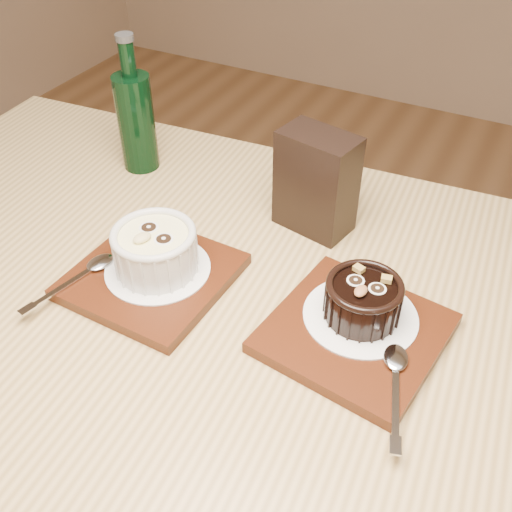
{
  "coord_description": "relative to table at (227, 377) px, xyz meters",
  "views": [
    {
      "loc": [
        0.15,
        -0.14,
        1.25
      ],
      "look_at": [
        -0.09,
        0.33,
        0.81
      ],
      "focal_mm": 42.0,
      "sensor_mm": 36.0,
      "label": 1
    }
  ],
  "objects": [
    {
      "name": "table",
      "position": [
        0.0,
        0.0,
        0.0
      ],
      "size": [
        1.25,
        0.88,
        0.75
      ],
      "rotation": [
        0.0,
        0.0,
        0.07
      ],
      "color": "#9B7943",
      "rests_on": "ground"
    },
    {
      "name": "tray_left",
      "position": [
        -0.12,
        0.03,
        0.1
      ],
      "size": [
        0.19,
        0.19,
        0.01
      ],
      "primitive_type": "cube",
      "rotation": [
        0.0,
        0.0,
        -0.04
      ],
      "color": "#481D0C",
      "rests_on": "table"
    },
    {
      "name": "doily_left",
      "position": [
        -0.11,
        0.03,
        0.11
      ],
      "size": [
        0.13,
        0.13,
        0.0
      ],
      "primitive_type": "cylinder",
      "color": "white",
      "rests_on": "tray_left"
    },
    {
      "name": "ramekin_white",
      "position": [
        -0.11,
        0.03,
        0.14
      ],
      "size": [
        0.1,
        0.1,
        0.06
      ],
      "rotation": [
        0.0,
        0.0,
        -0.35
      ],
      "color": "silver",
      "rests_on": "doily_left"
    },
    {
      "name": "spoon_left",
      "position": [
        -0.19,
        -0.02,
        0.11
      ],
      "size": [
        0.05,
        0.14,
        0.01
      ],
      "primitive_type": null,
      "rotation": [
        0.0,
        0.0,
        -0.22
      ],
      "color": "silver",
      "rests_on": "tray_left"
    },
    {
      "name": "tray_right",
      "position": [
        0.14,
        0.05,
        0.1
      ],
      "size": [
        0.2,
        0.2,
        0.01
      ],
      "primitive_type": "cube",
      "rotation": [
        0.0,
        0.0,
        -0.14
      ],
      "color": "#481D0C",
      "rests_on": "table"
    },
    {
      "name": "doily_right",
      "position": [
        0.14,
        0.07,
        0.11
      ],
      "size": [
        0.13,
        0.13,
        0.0
      ],
      "primitive_type": "cylinder",
      "color": "white",
      "rests_on": "tray_right"
    },
    {
      "name": "ramekin_dark",
      "position": [
        0.14,
        0.07,
        0.13
      ],
      "size": [
        0.09,
        0.09,
        0.05
      ],
      "rotation": [
        0.0,
        0.0,
        -0.06
      ],
      "color": "black",
      "rests_on": "doily_right"
    },
    {
      "name": "spoon_right",
      "position": [
        0.2,
        -0.0,
        0.11
      ],
      "size": [
        0.06,
        0.14,
        0.01
      ],
      "primitive_type": null,
      "rotation": [
        0.0,
        0.0,
        0.3
      ],
      "color": "silver",
      "rests_on": "tray_right"
    },
    {
      "name": "condiment_stand",
      "position": [
        0.01,
        0.23,
        0.16
      ],
      "size": [
        0.11,
        0.08,
        0.14
      ],
      "primitive_type": "cube",
      "rotation": [
        0.0,
        0.0,
        -0.2
      ],
      "color": "black",
      "rests_on": "table"
    },
    {
      "name": "green_bottle",
      "position": [
        -0.29,
        0.25,
        0.17
      ],
      "size": [
        0.06,
        0.06,
        0.21
      ],
      "color": "black",
      "rests_on": "table"
    }
  ]
}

